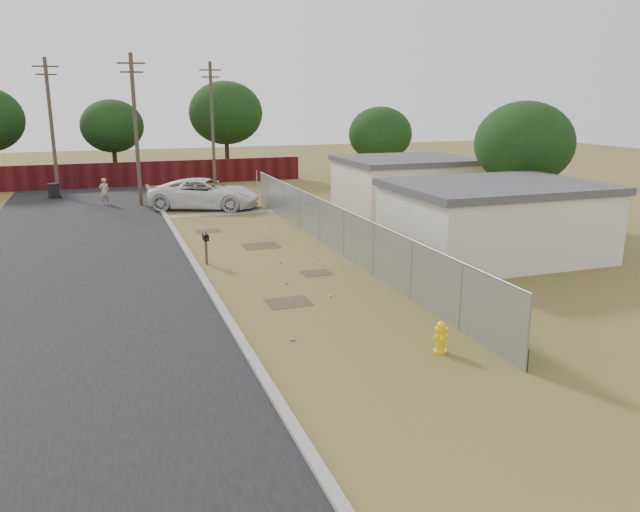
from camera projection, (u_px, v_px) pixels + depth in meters
name	position (u px, v px, depth m)	size (l,w,h in m)	color
ground	(272.00, 263.00, 25.10)	(120.00, 120.00, 0.00)	brown
street	(94.00, 234.00, 30.26)	(15.10, 60.00, 0.12)	black
chainlink_fence	(335.00, 233.00, 26.84)	(0.10, 27.06, 2.02)	gray
privacy_fence	(104.00, 175.00, 45.77)	(30.00, 0.12, 1.80)	#460F13
utility_poles	(137.00, 125.00, 41.63)	(12.60, 8.24, 9.00)	brown
houses	(445.00, 200.00, 30.70)	(9.30, 17.24, 3.10)	beige
horizon_trees	(198.00, 123.00, 45.74)	(33.32, 31.94, 7.78)	#332416
fire_hydrant	(441.00, 337.00, 16.24)	(0.41, 0.41, 0.89)	yellow
mailbox	(206.00, 240.00, 24.69)	(0.20, 0.55, 1.27)	brown
pickup_truck	(205.00, 194.00, 37.11)	(2.98, 6.46, 1.80)	silver
pedestrian	(104.00, 192.00, 38.40)	(0.61, 0.40, 1.66)	tan
trash_bin	(54.00, 191.00, 40.93)	(0.85, 0.83, 0.99)	black
scattered_litter	(293.00, 274.00, 23.46)	(3.33, 13.45, 0.07)	silver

